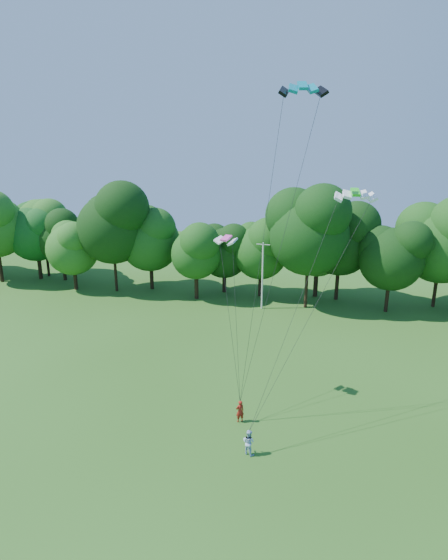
# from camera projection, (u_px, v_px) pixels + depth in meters

# --- Properties ---
(ground) EXTENTS (160.00, 160.00, 0.00)m
(ground) POSITION_uv_depth(u_px,v_px,m) (140.00, 508.00, 22.45)
(ground) COLOR #295617
(ground) RESTS_ON ground
(utility_pole) EXTENTS (1.57, 0.27, 7.86)m
(utility_pole) POSITION_uv_depth(u_px,v_px,m) (262.00, 275.00, 50.20)
(utility_pole) COLOR silver
(utility_pole) RESTS_ON ground
(kite_flyer_left) EXTENTS (0.69, 0.63, 1.59)m
(kite_flyer_left) POSITION_uv_depth(u_px,v_px,m) (240.00, 411.00, 29.46)
(kite_flyer_left) COLOR maroon
(kite_flyer_left) RESTS_ON ground
(kite_flyer_right) EXTENTS (0.98, 0.90, 1.63)m
(kite_flyer_right) POSITION_uv_depth(u_px,v_px,m) (249.00, 442.00, 26.28)
(kite_flyer_right) COLOR #ADC9F1
(kite_flyer_right) RESTS_ON ground
(kite_teal) EXTENTS (2.93, 1.68, 0.67)m
(kite_teal) POSITION_uv_depth(u_px,v_px,m) (303.00, 86.00, 25.98)
(kite_teal) COLOR #047B91
(kite_teal) RESTS_ON ground
(kite_green) EXTENTS (2.72, 1.38, 0.50)m
(kite_green) POSITION_uv_depth(u_px,v_px,m) (355.00, 192.00, 28.57)
(kite_green) COLOR #25DD21
(kite_green) RESTS_ON ground
(kite_pink) EXTENTS (1.78, 1.35, 0.36)m
(kite_pink) POSITION_uv_depth(u_px,v_px,m) (226.00, 238.00, 29.96)
(kite_pink) COLOR #F945B5
(kite_pink) RESTS_ON ground
(tree_back_west) EXTENTS (8.59, 8.59, 12.49)m
(tree_back_west) POSITION_uv_depth(u_px,v_px,m) (35.00, 225.00, 61.34)
(tree_back_west) COLOR black
(tree_back_west) RESTS_ON ground
(tree_back_center) EXTENTS (9.92, 9.92, 14.42)m
(tree_back_center) POSITION_uv_depth(u_px,v_px,m) (309.00, 232.00, 49.26)
(tree_back_center) COLOR black
(tree_back_center) RESTS_ON ground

